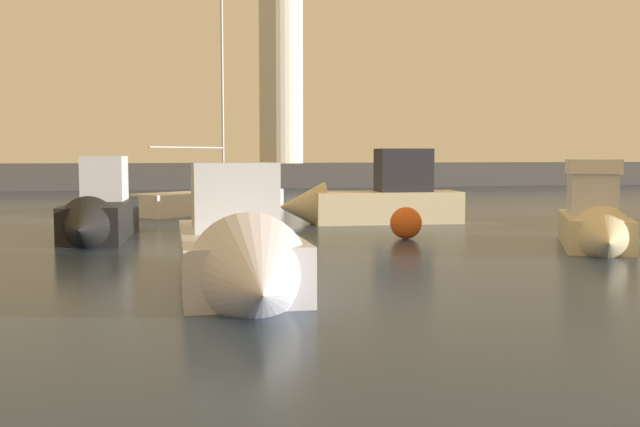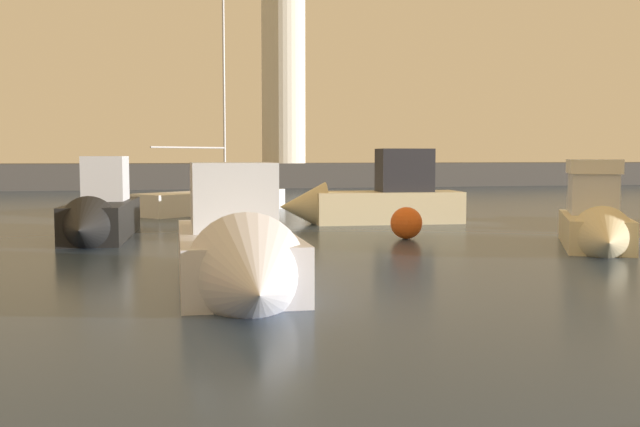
% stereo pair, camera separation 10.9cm
% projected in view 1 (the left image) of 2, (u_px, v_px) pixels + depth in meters
% --- Properties ---
extents(ground_plane, '(220.00, 220.00, 0.00)m').
position_uv_depth(ground_plane, '(276.00, 215.00, 33.47)').
color(ground_plane, '#2D3D51').
extents(breakwater, '(88.55, 6.60, 2.09)m').
position_uv_depth(breakwater, '(219.00, 175.00, 62.38)').
color(breakwater, '#423F3D').
rests_on(breakwater, ground_plane).
extents(lighthouse, '(3.84, 3.84, 17.78)m').
position_uv_depth(lighthouse, '(281.00, 67.00, 62.86)').
color(lighthouse, silver).
rests_on(lighthouse, breakwater).
extents(motorboat_0, '(2.41, 7.45, 2.98)m').
position_uv_depth(motorboat_0, '(99.00, 213.00, 23.74)').
color(motorboat_0, black).
rests_on(motorboat_0, ground_plane).
extents(motorboat_1, '(2.49, 7.71, 3.12)m').
position_uv_depth(motorboat_1, '(241.00, 252.00, 14.49)').
color(motorboat_1, silver).
rests_on(motorboat_1, ground_plane).
extents(motorboat_2, '(4.26, 5.98, 2.99)m').
position_uv_depth(motorboat_2, '(596.00, 220.00, 21.34)').
color(motorboat_2, beige).
rests_on(motorboat_2, ground_plane).
extents(motorboat_4, '(7.59, 2.47, 3.33)m').
position_uv_depth(motorboat_4, '(369.00, 200.00, 29.42)').
color(motorboat_4, beige).
rests_on(motorboat_4, ground_plane).
extents(sailboat_moored, '(7.75, 6.67, 12.78)m').
position_uv_depth(sailboat_moored, '(211.00, 200.00, 35.01)').
color(sailboat_moored, white).
rests_on(sailboat_moored, ground_plane).
extents(mooring_buoy, '(1.06, 1.06, 1.06)m').
position_uv_depth(mooring_buoy, '(406.00, 223.00, 23.90)').
color(mooring_buoy, '#EA5919').
rests_on(mooring_buoy, ground_plane).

